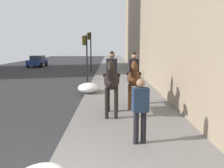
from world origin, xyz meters
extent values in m
ellipsoid|color=black|center=(4.80, -1.40, 1.41)|extent=(1.53, 0.64, 0.66)
cylinder|color=black|center=(4.34, -1.54, 0.67)|extent=(0.13, 0.13, 1.09)
cylinder|color=black|center=(4.36, -1.22, 0.67)|extent=(0.13, 0.13, 1.09)
cylinder|color=black|center=(5.24, -1.59, 0.67)|extent=(0.13, 0.13, 1.09)
cylinder|color=black|center=(5.26, -1.27, 0.67)|extent=(0.13, 0.13, 1.09)
cylinder|color=black|center=(4.03, -1.36, 1.76)|extent=(0.65, 0.31, 0.68)
ellipsoid|color=black|center=(3.82, -1.35, 2.01)|extent=(0.64, 0.25, 0.49)
cylinder|color=black|center=(5.51, -1.44, 1.31)|extent=(0.29, 0.11, 0.55)
cube|color=black|center=(4.85, -1.41, 1.59)|extent=(0.47, 0.62, 0.08)
cube|color=black|center=(4.85, -1.41, 1.91)|extent=(0.30, 0.39, 0.55)
sphere|color=#8C664C|center=(4.85, -1.41, 2.30)|extent=(0.22, 0.22, 0.22)
cone|color=black|center=(4.85, -1.41, 2.42)|extent=(0.21, 0.21, 0.10)
ellipsoid|color=#4C2B16|center=(5.98, -2.32, 1.33)|extent=(1.55, 0.72, 0.66)
cylinder|color=#4C2B16|center=(5.52, -2.43, 0.63)|extent=(0.13, 0.13, 1.01)
cylinder|color=#4C2B16|center=(5.55, -2.12, 0.63)|extent=(0.13, 0.13, 1.01)
cylinder|color=#4C2B16|center=(6.41, -2.53, 0.63)|extent=(0.13, 0.13, 1.01)
cylinder|color=#4C2B16|center=(6.45, -2.21, 0.63)|extent=(0.13, 0.13, 1.01)
cylinder|color=#4C2B16|center=(5.22, -2.24, 1.68)|extent=(0.66, 0.35, 0.68)
ellipsoid|color=#4C2B16|center=(5.01, -2.22, 1.93)|extent=(0.65, 0.29, 0.49)
cylinder|color=black|center=(6.69, -2.40, 1.23)|extent=(0.29, 0.13, 0.55)
cube|color=black|center=(6.03, -2.33, 1.51)|extent=(0.50, 0.64, 0.08)
cube|color=black|center=(6.03, -2.33, 1.83)|extent=(0.32, 0.41, 0.55)
sphere|color=tan|center=(6.03, -2.33, 2.22)|extent=(0.22, 0.22, 0.22)
cone|color=black|center=(6.03, -2.33, 2.34)|extent=(0.22, 0.22, 0.10)
cylinder|color=black|center=(2.18, -2.01, 0.54)|extent=(0.14, 0.14, 0.85)
cylinder|color=black|center=(2.22, -2.21, 0.54)|extent=(0.14, 0.14, 0.85)
cube|color=#1E2D47|center=(2.20, -2.11, 1.28)|extent=(0.32, 0.44, 0.62)
sphere|color=#8C664C|center=(2.20, -2.11, 1.71)|extent=(0.22, 0.22, 0.22)
cube|color=navy|center=(26.86, 8.03, 0.62)|extent=(3.88, 1.64, 0.60)
cube|color=#262D38|center=(27.09, 8.03, 1.18)|extent=(1.98, 1.45, 0.52)
cylinder|color=black|center=(25.65, 7.20, 0.32)|extent=(0.64, 0.22, 0.64)
cylinder|color=black|center=(25.65, 8.85, 0.32)|extent=(0.64, 0.22, 0.64)
cylinder|color=black|center=(28.06, 7.20, 0.32)|extent=(0.64, 0.22, 0.64)
cylinder|color=black|center=(28.06, 8.85, 0.32)|extent=(0.64, 0.22, 0.64)
cylinder|color=black|center=(13.99, 0.38, 1.72)|extent=(0.12, 0.12, 3.44)
cube|color=#2D280C|center=(13.99, 0.56, 3.04)|extent=(0.20, 0.24, 0.70)
sphere|color=red|center=(13.99, 0.69, 3.26)|extent=(0.14, 0.14, 0.14)
sphere|color=orange|center=(13.99, 0.69, 3.04)|extent=(0.14, 0.14, 0.14)
sphere|color=green|center=(13.99, 0.69, 2.82)|extent=(0.14, 0.14, 0.14)
cylinder|color=black|center=(20.44, 0.60, 2.01)|extent=(0.12, 0.12, 4.02)
cube|color=#2D280C|center=(20.44, 0.78, 3.62)|extent=(0.20, 0.24, 0.70)
sphere|color=red|center=(20.44, 0.91, 3.84)|extent=(0.14, 0.14, 0.14)
sphere|color=orange|center=(20.44, 0.91, 3.62)|extent=(0.14, 0.14, 0.14)
sphere|color=green|center=(20.44, 0.91, 3.40)|extent=(0.14, 0.14, 0.14)
ellipsoid|color=white|center=(9.10, -0.15, 0.37)|extent=(1.47, 1.13, 0.51)
camera|label=1|loc=(-3.64, -1.34, 2.63)|focal=37.89mm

